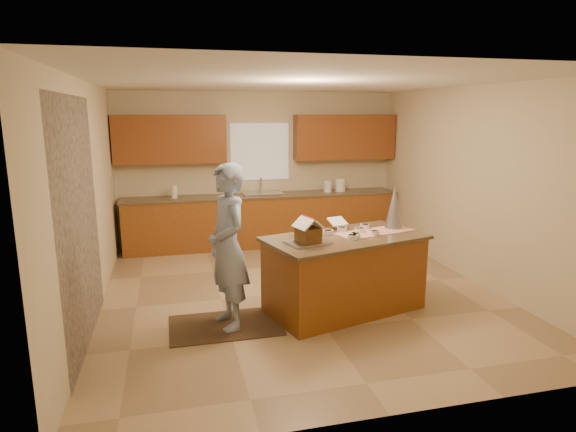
# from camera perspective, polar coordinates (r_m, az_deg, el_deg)

# --- Properties ---
(floor) EXTENTS (5.50, 5.50, 0.00)m
(floor) POSITION_cam_1_polar(r_m,az_deg,el_deg) (6.48, 1.30, -9.00)
(floor) COLOR tan
(floor) RESTS_ON ground
(ceiling) EXTENTS (5.50, 5.50, 0.00)m
(ceiling) POSITION_cam_1_polar(r_m,az_deg,el_deg) (6.06, 1.42, 15.57)
(ceiling) COLOR silver
(ceiling) RESTS_ON floor
(wall_back) EXTENTS (5.50, 5.50, 0.00)m
(wall_back) POSITION_cam_1_polar(r_m,az_deg,el_deg) (8.79, -3.37, 5.63)
(wall_back) COLOR beige
(wall_back) RESTS_ON floor
(wall_front) EXTENTS (5.50, 5.50, 0.00)m
(wall_front) POSITION_cam_1_polar(r_m,az_deg,el_deg) (3.61, 12.91, -3.96)
(wall_front) COLOR beige
(wall_front) RESTS_ON floor
(wall_left) EXTENTS (5.50, 5.50, 0.00)m
(wall_left) POSITION_cam_1_polar(r_m,az_deg,el_deg) (5.99, -22.41, 1.74)
(wall_left) COLOR beige
(wall_left) RESTS_ON floor
(wall_right) EXTENTS (5.50, 5.50, 0.00)m
(wall_right) POSITION_cam_1_polar(r_m,az_deg,el_deg) (7.19, 20.99, 3.44)
(wall_right) COLOR beige
(wall_right) RESTS_ON floor
(stone_accent) EXTENTS (0.00, 2.50, 2.50)m
(stone_accent) POSITION_cam_1_polar(r_m,az_deg,el_deg) (5.23, -23.34, -0.84)
(stone_accent) COLOR gray
(stone_accent) RESTS_ON wall_left
(window_curtain) EXTENTS (1.05, 0.03, 1.00)m
(window_curtain) POSITION_cam_1_polar(r_m,az_deg,el_deg) (8.73, -3.36, 7.57)
(window_curtain) COLOR white
(window_curtain) RESTS_ON wall_back
(back_counter_base) EXTENTS (4.80, 0.60, 0.88)m
(back_counter_base) POSITION_cam_1_polar(r_m,az_deg,el_deg) (8.65, -2.93, -0.58)
(back_counter_base) COLOR brown
(back_counter_base) RESTS_ON floor
(back_counter_top) EXTENTS (4.85, 0.63, 0.04)m
(back_counter_top) POSITION_cam_1_polar(r_m,az_deg,el_deg) (8.56, -2.96, 2.42)
(back_counter_top) COLOR brown
(back_counter_top) RESTS_ON back_counter_base
(upper_cabinet_left) EXTENTS (1.85, 0.35, 0.80)m
(upper_cabinet_left) POSITION_cam_1_polar(r_m,az_deg,el_deg) (8.42, -13.74, 8.79)
(upper_cabinet_left) COLOR brown
(upper_cabinet_left) RESTS_ON wall_back
(upper_cabinet_right) EXTENTS (1.85, 0.35, 0.80)m
(upper_cabinet_right) POSITION_cam_1_polar(r_m,az_deg,el_deg) (8.99, 6.69, 9.23)
(upper_cabinet_right) COLOR brown
(upper_cabinet_right) RESTS_ON wall_back
(sink) EXTENTS (0.70, 0.45, 0.12)m
(sink) POSITION_cam_1_polar(r_m,az_deg,el_deg) (8.56, -2.96, 2.36)
(sink) COLOR silver
(sink) RESTS_ON back_counter_top
(faucet) EXTENTS (0.03, 0.03, 0.28)m
(faucet) POSITION_cam_1_polar(r_m,az_deg,el_deg) (8.71, -3.20, 3.65)
(faucet) COLOR silver
(faucet) RESTS_ON back_counter_top
(island_base) EXTENTS (1.96, 1.33, 0.87)m
(island_base) POSITION_cam_1_polar(r_m,az_deg,el_deg) (5.84, 6.67, -6.93)
(island_base) COLOR brown
(island_base) RESTS_ON floor
(island_top) EXTENTS (2.05, 1.43, 0.04)m
(island_top) POSITION_cam_1_polar(r_m,az_deg,el_deg) (5.71, 6.78, -2.60)
(island_top) COLOR brown
(island_top) RESTS_ON island_base
(table_runner) EXTENTS (1.05, 0.61, 0.01)m
(table_runner) POSITION_cam_1_polar(r_m,az_deg,el_deg) (5.97, 10.25, -1.84)
(table_runner) COLOR #B5200C
(table_runner) RESTS_ON island_top
(baking_tray) EXTENTS (0.53, 0.45, 0.02)m
(baking_tray) POSITION_cam_1_polar(r_m,az_deg,el_deg) (5.37, 2.37, -3.12)
(baking_tray) COLOR silver
(baking_tray) RESTS_ON island_top
(cookbook) EXTENTS (0.26, 0.22, 0.09)m
(cookbook) POSITION_cam_1_polar(r_m,az_deg,el_deg) (6.06, 5.86, -0.65)
(cookbook) COLOR white
(cookbook) RESTS_ON island_top
(tinsel_tree) EXTENTS (0.27, 0.27, 0.54)m
(tinsel_tree) POSITION_cam_1_polar(r_m,az_deg,el_deg) (6.16, 12.41, 1.06)
(tinsel_tree) COLOR silver
(tinsel_tree) RESTS_ON island_top
(rug) EXTENTS (1.22, 0.80, 0.01)m
(rug) POSITION_cam_1_polar(r_m,az_deg,el_deg) (5.57, -7.40, -12.68)
(rug) COLOR black
(rug) RESTS_ON floor
(boy) EXTENTS (0.57, 0.74, 1.81)m
(boy) POSITION_cam_1_polar(r_m,az_deg,el_deg) (5.26, -7.12, -3.61)
(boy) COLOR #90A6CD
(boy) RESTS_ON rug
(canister_a) EXTENTS (0.15, 0.15, 0.20)m
(canister_a) POSITION_cam_1_polar(r_m,az_deg,el_deg) (8.84, 4.70, 3.50)
(canister_a) COLOR white
(canister_a) RESTS_ON back_counter_top
(canister_b) EXTENTS (0.17, 0.17, 0.24)m
(canister_b) POSITION_cam_1_polar(r_m,az_deg,el_deg) (8.92, 6.17, 3.67)
(canister_b) COLOR white
(canister_b) RESTS_ON back_counter_top
(canister_c) EXTENTS (0.13, 0.13, 0.18)m
(canister_c) POSITION_cam_1_polar(r_m,az_deg,el_deg) (8.93, 6.37, 3.50)
(canister_c) COLOR white
(canister_c) RESTS_ON back_counter_top
(paper_towel) EXTENTS (0.10, 0.10, 0.22)m
(paper_towel) POSITION_cam_1_polar(r_m,az_deg,el_deg) (8.39, -13.28, 2.82)
(paper_towel) COLOR white
(paper_towel) RESTS_ON back_counter_top
(gingerbread_house) EXTENTS (0.33, 0.34, 0.28)m
(gingerbread_house) POSITION_cam_1_polar(r_m,az_deg,el_deg) (5.34, 2.38, -1.91)
(gingerbread_house) COLOR brown
(gingerbread_house) RESTS_ON baking_tray
(candy_bowls) EXTENTS (0.84, 0.59, 0.05)m
(candy_bowls) POSITION_cam_1_polar(r_m,az_deg,el_deg) (5.82, 7.16, -1.85)
(candy_bowls) COLOR #F3FF28
(candy_bowls) RESTS_ON island_top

